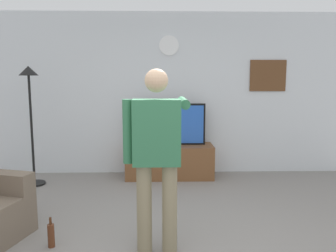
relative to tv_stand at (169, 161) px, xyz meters
name	(u,v)px	position (x,y,z in m)	size (l,w,h in m)	color
back_wall	(164,94)	(-0.08, 0.35, 1.08)	(6.40, 0.10, 2.70)	silver
tv_stand	(169,161)	(0.00, 0.00, 0.00)	(1.41, 0.56, 0.54)	brown
television	(169,124)	(0.00, 0.05, 0.61)	(1.17, 0.07, 0.68)	black
wall_clock	(169,45)	(0.00, 0.29, 1.88)	(0.33, 0.33, 0.03)	white
framed_picture	(268,76)	(1.66, 0.30, 1.39)	(0.61, 0.04, 0.52)	brown
floor_lamp	(30,101)	(-2.08, -0.34, 1.02)	(0.32, 0.32, 1.80)	black
person_standing_nearer_lamp	(157,150)	(-0.19, -2.41, 0.70)	(0.61, 0.78, 1.71)	gray
beverage_bottle	(51,235)	(-1.21, -2.32, -0.15)	(0.07, 0.07, 0.30)	#592D19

